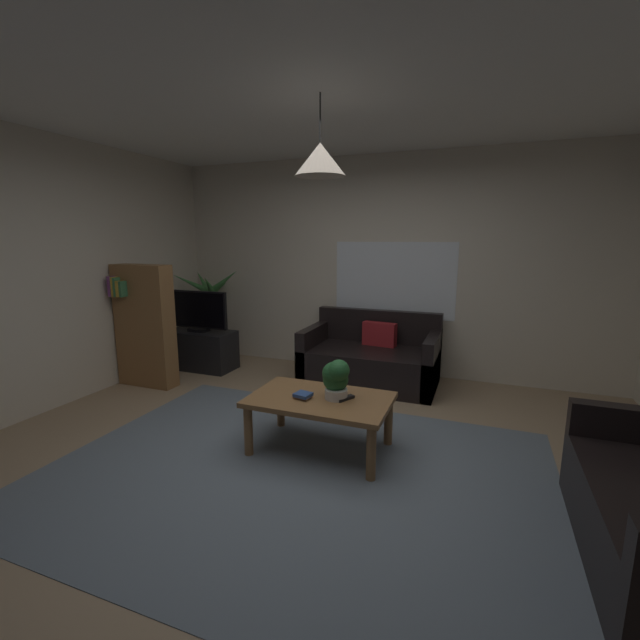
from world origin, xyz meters
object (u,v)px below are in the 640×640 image
(couch_under_window, at_px, (371,360))
(remote_on_table_0, at_px, (345,398))
(coffee_table, at_px, (320,405))
(potted_plant_on_table, at_px, (336,377))
(book_on_table_0, at_px, (302,397))
(book_on_table_1, at_px, (303,395))
(pendant_lamp, at_px, (320,159))
(potted_palm_corner, at_px, (212,319))
(tv_stand, at_px, (201,350))
(tv, at_px, (198,311))
(bookshelf_corner, at_px, (144,325))

(couch_under_window, relative_size, remote_on_table_0, 9.55)
(coffee_table, xyz_separation_m, potted_plant_on_table, (0.12, 0.03, 0.24))
(couch_under_window, bearing_deg, coffee_table, -89.04)
(book_on_table_0, relative_size, book_on_table_1, 0.98)
(couch_under_window, distance_m, pendant_lamp, 2.62)
(potted_palm_corner, bearing_deg, book_on_table_0, -41.94)
(book_on_table_1, height_order, pendant_lamp, pendant_lamp)
(book_on_table_0, distance_m, tv_stand, 2.65)
(remote_on_table_0, bearing_deg, coffee_table, -144.68)
(couch_under_window, relative_size, potted_palm_corner, 1.18)
(tv, bearing_deg, potted_plant_on_table, -31.26)
(book_on_table_1, bearing_deg, coffee_table, 31.56)
(coffee_table, height_order, tv, tv)
(remote_on_table_0, bearing_deg, potted_plant_on_table, -153.62)
(coffee_table, relative_size, tv, 1.30)
(couch_under_window, relative_size, tv, 1.80)
(book_on_table_1, bearing_deg, couch_under_window, 87.23)
(couch_under_window, height_order, potted_plant_on_table, couch_under_window)
(remote_on_table_0, bearing_deg, potted_palm_corner, 171.97)
(coffee_table, distance_m, tv, 2.72)
(pendant_lamp, bearing_deg, tv_stand, 146.53)
(book_on_table_0, bearing_deg, remote_on_table_0, 15.34)
(couch_under_window, bearing_deg, pendant_lamp, -89.04)
(tv, relative_size, pendant_lamp, 1.52)
(potted_plant_on_table, distance_m, potted_palm_corner, 3.20)
(book_on_table_0, height_order, book_on_table_1, book_on_table_1)
(remote_on_table_0, distance_m, potted_palm_corner, 3.26)
(remote_on_table_0, xyz_separation_m, bookshelf_corner, (-2.64, 0.71, 0.25))
(potted_plant_on_table, distance_m, pendant_lamp, 1.63)
(potted_plant_on_table, xyz_separation_m, tv, (-2.38, 1.44, 0.15))
(book_on_table_0, bearing_deg, bookshelf_corner, 160.95)
(bookshelf_corner, height_order, pendant_lamp, pendant_lamp)
(tv, bearing_deg, remote_on_table_0, -30.49)
(pendant_lamp, bearing_deg, tv, 146.91)
(book_on_table_1, xyz_separation_m, tv, (-2.14, 1.54, 0.29))
(book_on_table_1, relative_size, potted_palm_corner, 0.10)
(remote_on_table_0, xyz_separation_m, tv, (-2.46, 1.45, 0.31))
(remote_on_table_0, height_order, potted_plant_on_table, potted_plant_on_table)
(book_on_table_1, bearing_deg, remote_on_table_0, 16.48)
(coffee_table, height_order, book_on_table_0, book_on_table_0)
(pendant_lamp, bearing_deg, potted_plant_on_table, 12.20)
(couch_under_window, relative_size, potted_plant_on_table, 4.70)
(potted_plant_on_table, bearing_deg, tv, 148.74)
(coffee_table, bearing_deg, tv_stand, 146.53)
(potted_plant_on_table, xyz_separation_m, bookshelf_corner, (-2.56, 0.71, 0.09))
(book_on_table_1, xyz_separation_m, bookshelf_corner, (-2.32, 0.80, 0.23))
(coffee_table, xyz_separation_m, book_on_table_1, (-0.12, -0.07, 0.10))
(book_on_table_0, bearing_deg, pendant_lamp, 28.30)
(tv_stand, xyz_separation_m, potted_palm_corner, (-0.15, 0.49, 0.32))
(potted_palm_corner, bearing_deg, potted_plant_on_table, -37.76)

